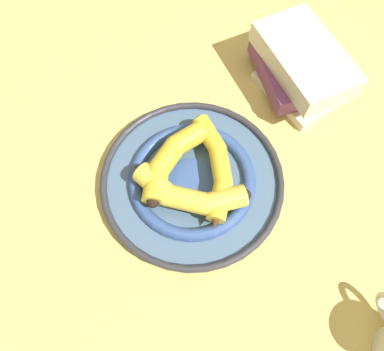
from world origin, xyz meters
name	(u,v)px	position (x,y,z in m)	size (l,w,h in m)	color
ground_plane	(170,188)	(0.00, 0.00, 0.00)	(2.80, 2.80, 0.00)	#E5CC6B
decorative_bowl	(192,180)	(0.01, -0.04, 0.01)	(0.33, 0.33, 0.03)	slate
banana_a	(187,194)	(-0.03, -0.03, 0.05)	(0.09, 0.21, 0.04)	yellow
banana_b	(217,168)	(0.02, -0.08, 0.05)	(0.21, 0.07, 0.03)	yellow
banana_c	(171,158)	(0.04, 0.00, 0.05)	(0.17, 0.12, 0.04)	yellow
book_stack	(301,66)	(0.25, -0.24, 0.05)	(0.24, 0.22, 0.10)	silver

